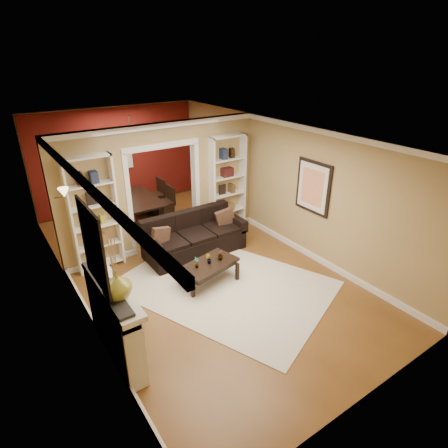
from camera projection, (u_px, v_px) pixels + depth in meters
floor at (193, 266)px, 7.66m from camera, size 8.00×8.00×0.00m
ceiling at (188, 133)px, 6.51m from camera, size 8.00×8.00×0.00m
wall_back at (117, 158)px, 10.08m from camera, size 8.00×0.00×8.00m
wall_front at (372, 319)px, 4.10m from camera, size 8.00×0.00×8.00m
wall_left at (68, 235)px, 5.94m from camera, size 0.00×8.00×8.00m
wall_right at (280, 183)px, 8.24m from camera, size 0.00×8.00×8.00m
partition_wall at (163, 187)px, 7.99m from camera, size 4.50×0.15×2.70m
red_back_panel at (118, 160)px, 10.07m from camera, size 4.44×0.04×2.64m
dining_window at (117, 151)px, 9.94m from camera, size 0.78×0.03×0.98m
area_rug at (225, 285)px, 7.02m from camera, size 3.87×4.44×0.01m
sofa at (194, 235)px, 7.97m from camera, size 2.21×0.95×0.86m
pillow_left at (161, 237)px, 7.48m from camera, size 0.39×0.16×0.38m
pillow_right at (225, 218)px, 8.27m from camera, size 0.42×0.19×0.41m
coffee_table at (209, 273)px, 7.03m from camera, size 1.20×0.82×0.42m
plant_left at (197, 263)px, 6.77m from camera, size 0.13×0.11×0.21m
plant_center at (209, 259)px, 6.90m from camera, size 0.13×0.13×0.19m
plant_right at (220, 255)px, 7.03m from camera, size 0.15×0.15×0.19m
bookshelf_left at (94, 215)px, 7.16m from camera, size 0.90×0.30×2.30m
bookshelf_right at (227, 185)px, 8.73m from camera, size 0.90×0.30×2.30m
fireplace at (116, 321)px, 5.23m from camera, size 0.32×1.70×1.16m
vase at (117, 285)px, 4.67m from camera, size 0.43×0.43×0.38m
mirror at (93, 247)px, 4.64m from camera, size 0.03×0.95×1.10m
wall_sconce at (60, 195)px, 6.20m from camera, size 0.18×0.18×0.22m
framed_art at (313, 187)px, 7.38m from camera, size 0.04×0.85×1.05m
dining_table at (138, 209)px, 9.58m from camera, size 1.74×0.97×0.61m
dining_chair_nw at (121, 214)px, 9.02m from camera, size 0.49×0.49×0.84m
dining_chair_ne at (163, 203)px, 9.58m from camera, size 0.53×0.53×0.88m
dining_chair_sw at (113, 205)px, 9.47m from camera, size 0.53×0.53×0.86m
dining_chair_se at (153, 195)px, 10.01m from camera, size 0.61×0.61×0.93m
chandelier at (133, 143)px, 8.82m from camera, size 0.50×0.50×0.30m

